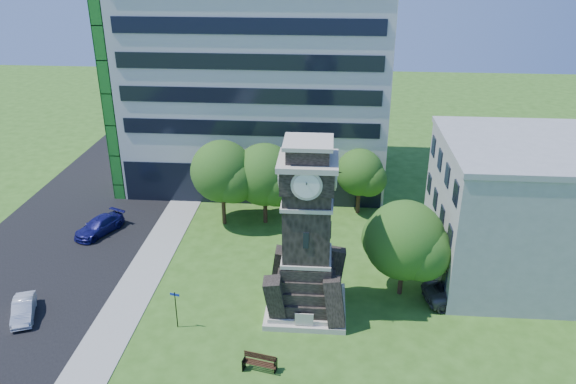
# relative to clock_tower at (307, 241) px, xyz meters

# --- Properties ---
(ground) EXTENTS (160.00, 160.00, 0.00)m
(ground) POSITION_rel_clock_tower_xyz_m (-3.00, -2.00, -5.28)
(ground) COLOR #305819
(ground) RESTS_ON ground
(sidewalk) EXTENTS (3.00, 70.00, 0.06)m
(sidewalk) POSITION_rel_clock_tower_xyz_m (-12.50, 3.00, -5.25)
(sidewalk) COLOR gray
(sidewalk) RESTS_ON ground
(street) EXTENTS (14.00, 80.00, 0.02)m
(street) POSITION_rel_clock_tower_xyz_m (-21.00, 3.00, -5.27)
(street) COLOR black
(street) RESTS_ON ground
(clock_tower) EXTENTS (5.40, 5.40, 12.22)m
(clock_tower) POSITION_rel_clock_tower_xyz_m (0.00, 0.00, 0.00)
(clock_tower) COLOR beige
(clock_tower) RESTS_ON ground
(office_tall) EXTENTS (26.20, 15.11, 28.60)m
(office_tall) POSITION_rel_clock_tower_xyz_m (-6.20, 23.84, 8.94)
(office_tall) COLOR silver
(office_tall) RESTS_ON ground
(office_low) EXTENTS (15.20, 12.20, 10.40)m
(office_low) POSITION_rel_clock_tower_xyz_m (16.97, 6.00, -0.07)
(office_low) COLOR #9DA0A3
(office_low) RESTS_ON ground
(car_street_mid) EXTENTS (2.55, 3.89, 1.21)m
(car_street_mid) POSITION_rel_clock_tower_xyz_m (-18.86, -2.41, -4.67)
(car_street_mid) COLOR silver
(car_street_mid) RESTS_ON ground
(car_street_north) EXTENTS (3.74, 5.15, 1.39)m
(car_street_north) POSITION_rel_clock_tower_xyz_m (-18.34, 9.54, -4.59)
(car_street_north) COLOR navy
(car_street_north) RESTS_ON ground
(car_east_lot) EXTENTS (6.12, 3.80, 1.58)m
(car_east_lot) POSITION_rel_clock_tower_xyz_m (10.98, 1.73, -4.49)
(car_east_lot) COLOR #48484D
(car_east_lot) RESTS_ON ground
(park_bench) EXTENTS (2.00, 0.53, 1.04)m
(park_bench) POSITION_rel_clock_tower_xyz_m (-2.41, -6.22, -4.73)
(park_bench) COLOR black
(park_bench) RESTS_ON ground
(street_sign) EXTENTS (0.65, 0.06, 2.70)m
(street_sign) POSITION_rel_clock_tower_xyz_m (-8.29, -2.69, -3.59)
(street_sign) COLOR black
(street_sign) RESTS_ON ground
(tree_nw) EXTENTS (5.93, 5.39, 7.77)m
(tree_nw) POSITION_rel_clock_tower_xyz_m (-7.83, 12.16, -0.41)
(tree_nw) COLOR #332114
(tree_nw) RESTS_ON ground
(tree_nc) EXTENTS (6.04, 5.49, 7.39)m
(tree_nc) POSITION_rel_clock_tower_xyz_m (-4.19, 12.72, -0.83)
(tree_nc) COLOR #332114
(tree_nc) RESTS_ON ground
(tree_ne) EXTENTS (4.72, 4.29, 6.20)m
(tree_ne) POSITION_rel_clock_tower_xyz_m (4.13, 15.33, -1.39)
(tree_ne) COLOR #332114
(tree_ne) RESTS_ON ground
(tree_east) EXTENTS (6.12, 5.57, 7.16)m
(tree_east) POSITION_rel_clock_tower_xyz_m (6.71, 2.36, -1.08)
(tree_east) COLOR #332114
(tree_east) RESTS_ON ground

